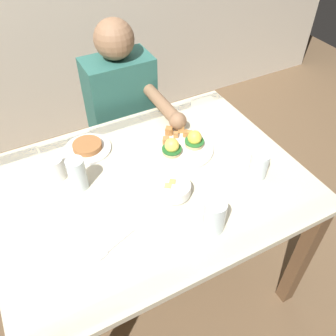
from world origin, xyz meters
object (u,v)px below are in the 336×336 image
(coffee_mug, at_px, (55,167))
(diner_person, at_px, (124,113))
(water_glass_extra, at_px, (259,166))
(fruit_bowl, at_px, (175,189))
(side_plate, at_px, (88,148))
(eggs_benedict_plate, at_px, (182,145))
(water_glass_near, at_px, (214,217))
(dining_table, at_px, (150,200))
(water_glass_far, at_px, (78,176))
(fork, at_px, (113,246))

(coffee_mug, relative_size, diner_person, 0.10)
(water_glass_extra, bearing_deg, fruit_bowl, 169.49)
(side_plate, xyz_separation_m, diner_person, (0.29, 0.30, -0.10))
(eggs_benedict_plate, bearing_deg, fruit_bowl, -125.36)
(coffee_mug, height_order, diner_person, diner_person)
(water_glass_near, distance_m, water_glass_extra, 0.32)
(coffee_mug, bearing_deg, side_plate, 31.73)
(eggs_benedict_plate, relative_size, water_glass_extra, 2.39)
(dining_table, relative_size, water_glass_extra, 10.64)
(eggs_benedict_plate, xyz_separation_m, fruit_bowl, (-0.15, -0.22, 0.01))
(water_glass_near, height_order, water_glass_far, water_glass_far)
(fork, bearing_deg, diner_person, 65.54)
(fruit_bowl, relative_size, water_glass_near, 0.95)
(fork, bearing_deg, fruit_bowl, 20.32)
(coffee_mug, relative_size, fork, 0.73)
(eggs_benedict_plate, distance_m, fork, 0.55)
(fork, bearing_deg, side_plate, 80.93)
(fruit_bowl, bearing_deg, water_glass_far, 145.59)
(dining_table, xyz_separation_m, fork, (-0.23, -0.21, 0.11))
(side_plate, bearing_deg, eggs_benedict_plate, -27.21)
(coffee_mug, bearing_deg, water_glass_far, -57.36)
(water_glass_near, bearing_deg, dining_table, 108.68)
(side_plate, bearing_deg, water_glass_far, -116.37)
(fruit_bowl, relative_size, water_glass_far, 0.89)
(dining_table, relative_size, fruit_bowl, 10.00)
(eggs_benedict_plate, relative_size, side_plate, 1.35)
(fruit_bowl, distance_m, side_plate, 0.45)
(dining_table, distance_m, diner_person, 0.62)
(fork, height_order, diner_person, diner_person)
(eggs_benedict_plate, height_order, fork, eggs_benedict_plate)
(fruit_bowl, relative_size, side_plate, 0.60)
(dining_table, distance_m, fruit_bowl, 0.18)
(water_glass_extra, bearing_deg, eggs_benedict_plate, 123.73)
(eggs_benedict_plate, xyz_separation_m, coffee_mug, (-0.52, 0.09, 0.03))
(fork, bearing_deg, water_glass_near, -15.20)
(coffee_mug, relative_size, water_glass_near, 0.89)
(eggs_benedict_plate, relative_size, fork, 1.78)
(diner_person, bearing_deg, dining_table, -102.89)
(water_glass_far, relative_size, water_glass_extra, 1.20)
(fruit_bowl, height_order, water_glass_near, water_glass_near)
(dining_table, height_order, coffee_mug, coffee_mug)
(fork, distance_m, water_glass_near, 0.35)
(coffee_mug, distance_m, diner_person, 0.62)
(eggs_benedict_plate, relative_size, water_glass_far, 1.99)
(fork, relative_size, water_glass_near, 1.21)
(water_glass_near, distance_m, side_plate, 0.65)
(fruit_bowl, distance_m, water_glass_near, 0.20)
(water_glass_extra, bearing_deg, water_glass_far, 157.15)
(dining_table, xyz_separation_m, water_glass_near, (0.10, -0.30, 0.16))
(dining_table, distance_m, eggs_benedict_plate, 0.27)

